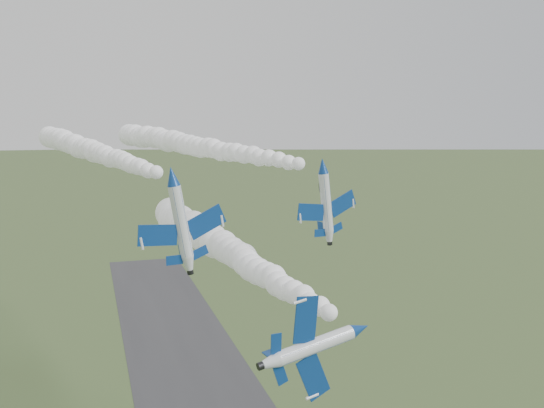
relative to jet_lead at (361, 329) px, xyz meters
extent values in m
cylinder|color=silver|center=(-0.06, 0.09, -0.01)|extent=(3.01, 7.88, 1.57)
cone|color=navy|center=(0.86, -4.70, -0.01)|extent=(1.93, 2.28, 1.57)
cone|color=silver|center=(-0.95, 4.69, -0.01)|extent=(1.86, 1.92, 1.57)
cylinder|color=black|center=(-1.13, 5.60, -0.01)|extent=(0.89, 0.69, 0.80)
ellipsoid|color=black|center=(0.82, -1.77, 0.07)|extent=(1.53, 2.80, 1.05)
cube|color=navy|center=(-0.74, 0.70, 2.70)|extent=(1.17, 2.31, 4.20)
cube|color=navy|center=(0.07, 0.86, -2.76)|extent=(1.17, 2.31, 4.20)
cube|color=navy|center=(-1.01, 3.84, 1.45)|extent=(0.55, 1.06, 1.83)
cube|color=navy|center=(-0.58, 3.92, -1.46)|extent=(0.55, 1.06, 1.83)
cube|color=navy|center=(0.41, 3.89, 0.17)|extent=(2.26, 1.83, 0.41)
cylinder|color=silver|center=(-14.04, 23.43, 12.57)|extent=(3.83, 9.19, 1.86)
cone|color=navy|center=(-12.76, 17.90, 12.57)|extent=(2.34, 2.72, 1.86)
cone|color=silver|center=(-15.27, 28.76, 12.57)|extent=(2.24, 2.30, 1.86)
cylinder|color=black|center=(-15.51, 29.80, 12.57)|extent=(1.06, 0.84, 0.94)
ellipsoid|color=black|center=(-13.62, 21.15, 13.16)|extent=(1.90, 3.29, 1.24)
cube|color=navy|center=(-17.29, 23.56, 11.86)|extent=(5.34, 3.60, 0.99)
cube|color=navy|center=(-11.12, 24.99, 12.96)|extent=(5.34, 3.60, 0.99)
cube|color=navy|center=(-16.70, 27.44, 12.28)|extent=(2.34, 1.63, 0.47)
cube|color=navy|center=(-13.40, 28.20, 12.86)|extent=(2.34, 1.63, 0.47)
cube|color=navy|center=(-15.22, 27.52, 13.94)|extent=(0.90, 1.79, 2.35)
cylinder|color=silver|center=(4.83, 21.96, 13.50)|extent=(3.75, 7.61, 1.51)
cone|color=navy|center=(6.29, 17.45, 13.50)|extent=(2.04, 2.34, 1.51)
cone|color=silver|center=(3.42, 26.30, 13.50)|extent=(1.93, 2.00, 1.51)
cylinder|color=black|center=(3.14, 27.15, 13.50)|extent=(0.89, 0.75, 0.76)
ellipsoid|color=black|center=(5.36, 20.10, 14.00)|extent=(1.75, 2.76, 1.00)
cube|color=navy|center=(2.09, 21.82, 13.02)|extent=(4.56, 3.31, 0.66)
cube|color=navy|center=(7.15, 23.47, 13.72)|extent=(4.56, 3.31, 0.66)
cube|color=navy|center=(2.32, 25.09, 13.32)|extent=(2.00, 1.49, 0.32)
cube|color=navy|center=(5.02, 25.97, 13.69)|extent=(2.00, 1.49, 0.32)
cube|color=navy|center=(3.59, 25.28, 14.66)|extent=(0.79, 1.47, 1.97)
camera|label=1|loc=(-23.82, -49.46, 19.46)|focal=40.00mm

